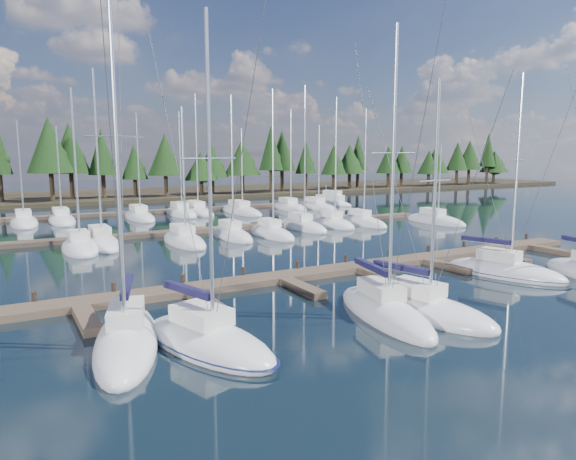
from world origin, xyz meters
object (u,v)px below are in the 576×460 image
front_sailboat_2 (384,311)px  front_sailboat_0 (127,340)px  front_sailboat_1 (207,341)px  front_sailboat_3 (422,310)px  motor_yacht_right (330,202)px  main_dock (360,269)px  front_sailboat_4 (504,271)px

front_sailboat_2 → front_sailboat_0: bearing=169.4°
front_sailboat_0 → front_sailboat_2: size_ratio=1.08×
front_sailboat_1 → front_sailboat_2: size_ratio=0.97×
front_sailboat_1 → front_sailboat_2: 9.14m
front_sailboat_1 → front_sailboat_3: (10.93, -1.24, -0.01)m
motor_yacht_right → front_sailboat_0: bearing=-132.1°
main_dock → front_sailboat_3: (-3.14, -9.22, 0.07)m
motor_yacht_right → front_sailboat_4: bearing=-110.2°
front_sailboat_3 → front_sailboat_4: bearing=18.7°
main_dock → front_sailboat_1: bearing=-150.4°
front_sailboat_0 → front_sailboat_3: size_ratio=1.29×
main_dock → front_sailboat_2: front_sailboat_2 is taller
front_sailboat_1 → front_sailboat_2: bearing=-3.0°
front_sailboat_2 → front_sailboat_4: front_sailboat_2 is taller
front_sailboat_1 → motor_yacht_right: bearing=51.1°
front_sailboat_3 → main_dock: bearing=71.2°
front_sailboat_1 → front_sailboat_4: (21.84, 2.45, 0.00)m
front_sailboat_0 → motor_yacht_right: size_ratio=1.95×
front_sailboat_4 → front_sailboat_0: bearing=-178.4°
front_sailboat_0 → front_sailboat_3: front_sailboat_0 is taller
front_sailboat_2 → front_sailboat_3: size_ratio=1.19×
motor_yacht_right → front_sailboat_1: bearing=-128.9°
front_sailboat_2 → motor_yacht_right: front_sailboat_2 is taller
front_sailboat_0 → motor_yacht_right: (41.37, 45.81, 0.13)m
main_dock → motor_yacht_right: 46.51m
front_sailboat_4 → front_sailboat_1: bearing=-173.6°
front_sailboat_1 → front_sailboat_4: size_ratio=1.03×
front_sailboat_1 → front_sailboat_3: front_sailboat_1 is taller
front_sailboat_2 → motor_yacht_right: bearing=58.6°
front_sailboat_1 → motor_yacht_right: 61.19m
motor_yacht_right → front_sailboat_2: bearing=-121.4°
front_sailboat_1 → front_sailboat_2: front_sailboat_2 is taller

